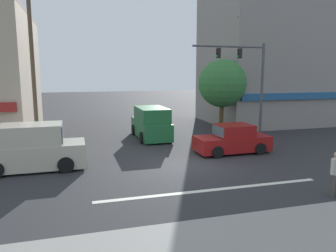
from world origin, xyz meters
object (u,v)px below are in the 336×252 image
(traffic_light_mast, at_px, (249,76))
(pedestrian_foreground_with_bag, at_px, (336,171))
(utility_pole_far_right, at_px, (245,71))
(sedan_waiting_far, at_px, (232,140))
(street_tree, at_px, (222,83))
(van_crossing_center, at_px, (31,148))
(utility_pole_near_left, at_px, (33,70))
(van_crossing_rightbound, at_px, (151,124))

(traffic_light_mast, relative_size, pedestrian_foreground_with_bag, 3.71)
(utility_pole_far_right, xyz_separation_m, sedan_waiting_far, (-3.69, -5.55, -3.76))
(street_tree, bearing_deg, van_crossing_center, -153.04)
(utility_pole_far_right, relative_size, traffic_light_mast, 1.39)
(pedestrian_foreground_with_bag, bearing_deg, van_crossing_center, 149.04)
(traffic_light_mast, distance_m, van_crossing_center, 13.34)
(street_tree, xyz_separation_m, pedestrian_foreground_with_bag, (-1.53, -12.85, -2.64))
(utility_pole_near_left, height_order, van_crossing_rightbound, utility_pole_near_left)
(utility_pole_near_left, bearing_deg, sedan_waiting_far, -18.87)
(street_tree, xyz_separation_m, utility_pole_near_left, (-12.53, -2.35, 0.95))
(pedestrian_foreground_with_bag, bearing_deg, street_tree, 83.19)
(utility_pole_near_left, height_order, sedan_waiting_far, utility_pole_near_left)
(traffic_light_mast, height_order, van_crossing_rightbound, traffic_light_mast)
(utility_pole_near_left, height_order, utility_pole_far_right, utility_pole_near_left)
(street_tree, bearing_deg, traffic_light_mast, -86.46)
(van_crossing_rightbound, bearing_deg, utility_pole_far_right, 3.68)
(van_crossing_rightbound, bearing_deg, utility_pole_near_left, -167.70)
(sedan_waiting_far, distance_m, pedestrian_foreground_with_bag, 6.95)
(pedestrian_foreground_with_bag, bearing_deg, utility_pole_far_right, 75.87)
(utility_pole_near_left, relative_size, utility_pole_far_right, 1.02)
(street_tree, height_order, van_crossing_rightbound, street_tree)
(van_crossing_center, distance_m, sedan_waiting_far, 10.35)
(traffic_light_mast, height_order, sedan_waiting_far, traffic_light_mast)
(street_tree, relative_size, sedan_waiting_far, 1.30)
(pedestrian_foreground_with_bag, bearing_deg, sedan_waiting_far, 94.54)
(utility_pole_far_right, height_order, traffic_light_mast, utility_pole_far_right)
(utility_pole_far_right, height_order, sedan_waiting_far, utility_pole_far_right)
(utility_pole_near_left, relative_size, sedan_waiting_far, 2.13)
(utility_pole_far_right, height_order, van_crossing_rightbound, utility_pole_far_right)
(van_crossing_rightbound, relative_size, van_crossing_center, 1.00)
(utility_pole_far_right, bearing_deg, pedestrian_foreground_with_bag, -104.13)
(van_crossing_center, xyz_separation_m, sedan_waiting_far, (10.34, 0.39, -0.29))
(street_tree, distance_m, van_crossing_rightbound, 6.16)
(utility_pole_far_right, distance_m, van_crossing_center, 15.63)
(utility_pole_far_right, distance_m, traffic_light_mast, 3.35)
(utility_pole_near_left, distance_m, van_crossing_center, 5.31)
(traffic_light_mast, xyz_separation_m, van_crossing_center, (-12.63, -2.92, -3.17))
(street_tree, xyz_separation_m, van_crossing_center, (-12.42, -6.32, -2.59))
(traffic_light_mast, bearing_deg, pedestrian_foreground_with_bag, -100.46)
(utility_pole_far_right, xyz_separation_m, traffic_light_mast, (-1.40, -3.03, -0.29))
(utility_pole_far_right, relative_size, van_crossing_rightbound, 1.87)
(van_crossing_center, height_order, sedan_waiting_far, van_crossing_center)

